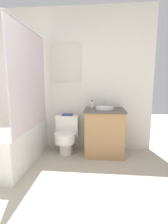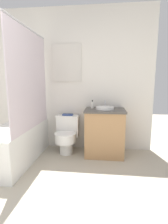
% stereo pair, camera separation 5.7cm
% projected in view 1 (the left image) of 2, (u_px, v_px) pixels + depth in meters
% --- Properties ---
extents(wall_back, '(3.00, 0.07, 2.50)m').
position_uv_depth(wall_back, '(68.00, 80.00, 3.17)').
color(wall_back, silver).
rests_on(wall_back, ground_plane).
extents(shower_area, '(0.59, 1.37, 1.98)m').
position_uv_depth(shower_area, '(16.00, 142.00, 2.70)').
color(shower_area, white).
rests_on(shower_area, ground_plane).
extents(toilet, '(0.41, 0.50, 0.64)m').
position_uv_depth(toilet, '(66.00, 134.00, 3.05)').
color(toilet, white).
rests_on(toilet, ground_plane).
extents(vanity, '(0.66, 0.53, 0.78)m').
position_uv_depth(vanity, '(104.00, 132.00, 2.96)').
color(vanity, '#AD7F51').
rests_on(vanity, ground_plane).
extents(sink, '(0.30, 0.33, 0.13)m').
position_uv_depth(sink, '(105.00, 108.00, 2.91)').
color(sink, white).
rests_on(sink, vanity).
extents(soap_bottle, '(0.05, 0.05, 0.14)m').
position_uv_depth(soap_bottle, '(92.00, 105.00, 3.00)').
color(soap_bottle, silver).
rests_on(soap_bottle, vanity).
extents(book_on_tank, '(0.18, 0.11, 0.02)m').
position_uv_depth(book_on_tank, '(67.00, 115.00, 3.11)').
color(book_on_tank, '#33477F').
rests_on(book_on_tank, toilet).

